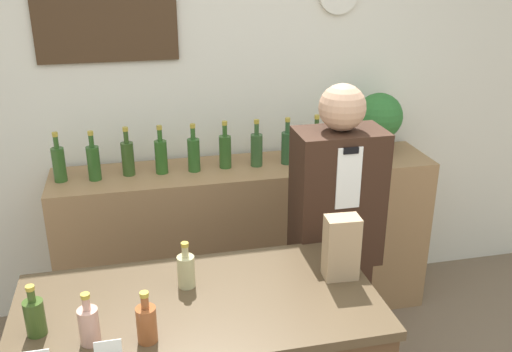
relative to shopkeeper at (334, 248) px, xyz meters
name	(u,v)px	position (x,y,z in m)	size (l,w,h in m)	color
back_wall	(211,94)	(-0.44, 1.01, 0.55)	(5.20, 0.09, 2.70)	silver
back_shelf	(247,241)	(-0.28, 0.73, -0.32)	(2.23, 0.44, 0.98)	#9E754C
shopkeeper	(334,248)	(0.00, 0.00, 0.00)	(0.41, 0.26, 1.62)	#331E14
potted_plant	(379,121)	(0.54, 0.77, 0.38)	(0.28, 0.28, 0.38)	#4C3D2D
paper_bag	(341,248)	(-0.13, -0.41, 0.24)	(0.14, 0.10, 0.27)	tan
price_card_right	(108,349)	(-1.05, -0.71, 0.13)	(0.09, 0.02, 0.06)	white
counter_bottle_0	(35,316)	(-1.30, -0.53, 0.18)	(0.07, 0.07, 0.19)	#364D1D
counter_bottle_1	(89,324)	(-1.11, -0.62, 0.18)	(0.07, 0.07, 0.19)	tan
counter_bottle_2	(147,323)	(-0.92, -0.65, 0.18)	(0.07, 0.07, 0.19)	brown
counter_bottle_3	(186,270)	(-0.75, -0.34, 0.18)	(0.07, 0.07, 0.19)	tan
shelf_bottle_0	(59,163)	(-1.32, 0.73, 0.28)	(0.07, 0.07, 0.28)	#2C5320
shelf_bottle_1	(94,162)	(-1.13, 0.72, 0.28)	(0.07, 0.07, 0.28)	#2A5420
shelf_bottle_2	(128,157)	(-0.95, 0.75, 0.28)	(0.07, 0.07, 0.28)	#304C1E
shelf_bottle_3	(161,155)	(-0.77, 0.74, 0.28)	(0.07, 0.07, 0.28)	#2A571E
shelf_bottle_4	(194,154)	(-0.59, 0.73, 0.28)	(0.07, 0.07, 0.28)	#2B5822
shelf_bottle_5	(225,150)	(-0.41, 0.74, 0.28)	(0.07, 0.07, 0.28)	#2E5622
shelf_bottle_6	(257,149)	(-0.22, 0.73, 0.28)	(0.07, 0.07, 0.28)	#305329
shelf_bottle_7	(287,147)	(-0.04, 0.73, 0.28)	(0.07, 0.07, 0.28)	#284D29
shelf_bottle_8	(316,143)	(0.14, 0.74, 0.28)	(0.07, 0.07, 0.28)	#2E4A1F
shelf_bottle_9	(345,142)	(0.32, 0.74, 0.28)	(0.07, 0.07, 0.28)	#2D4B22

